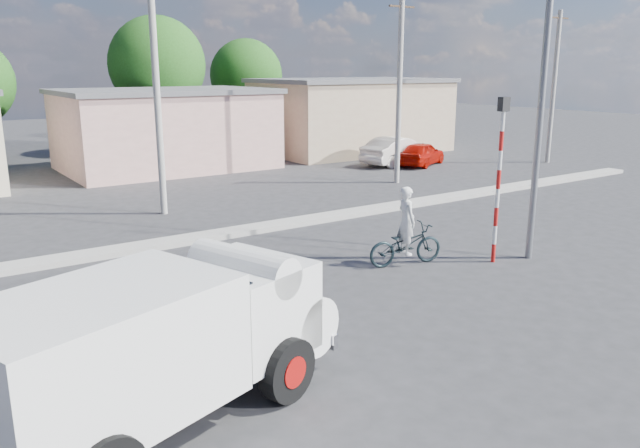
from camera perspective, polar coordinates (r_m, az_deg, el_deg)
ground_plane at (r=14.22m, az=11.73°, el=-7.12°), size 120.00×120.00×0.00m
median at (r=20.26m, az=-4.72°, el=-0.22°), size 40.00×0.80×0.16m
truck at (r=9.35m, az=-13.59°, el=-10.22°), size 5.96×3.70×2.32m
bicycle at (r=16.57m, az=7.82°, el=-1.87°), size 2.20×1.17×1.10m
cyclist at (r=16.48m, az=7.86°, el=-0.70°), size 0.57×0.74×1.80m
car_cream at (r=33.95m, az=7.05°, el=6.67°), size 4.72×2.41×1.48m
car_red at (r=33.83m, az=9.26°, el=6.38°), size 4.00×2.92×1.27m
traffic_pole at (r=16.86m, az=16.09°, el=5.09°), size 0.28×0.18×4.36m
streetlight at (r=17.24m, az=19.47°, el=12.95°), size 2.34×0.22×9.00m
building_row at (r=33.02m, az=-15.44°, el=8.50°), size 37.80×7.30×4.44m
tree_row at (r=38.40m, az=-23.95°, el=12.56°), size 34.13×7.32×8.10m
utility_poles at (r=24.75m, az=-2.97°, el=11.76°), size 35.40×0.24×8.00m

